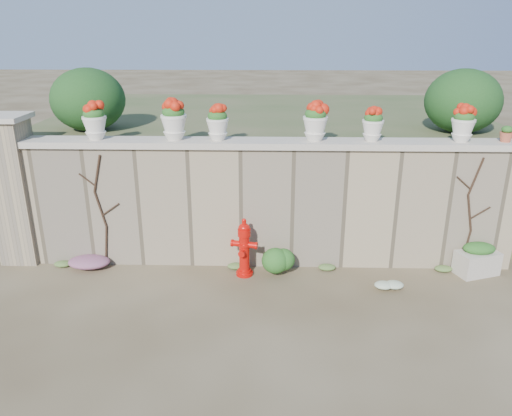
{
  "coord_description": "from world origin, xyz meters",
  "views": [
    {
      "loc": [
        0.03,
        -5.89,
        3.8
      ],
      "look_at": [
        -0.17,
        1.4,
        1.11
      ],
      "focal_mm": 35.0,
      "sensor_mm": 36.0,
      "label": 1
    }
  ],
  "objects_px": {
    "fire_hydrant": "(244,247)",
    "terracotta_pot": "(506,135)",
    "planter_box": "(477,259)",
    "urn_pot_0": "(94,121)"
  },
  "relations": [
    {
      "from": "planter_box",
      "to": "terracotta_pot",
      "type": "bearing_deg",
      "value": 32.16
    },
    {
      "from": "planter_box",
      "to": "urn_pot_0",
      "type": "relative_size",
      "value": 1.27
    },
    {
      "from": "fire_hydrant",
      "to": "terracotta_pot",
      "type": "relative_size",
      "value": 4.04
    },
    {
      "from": "fire_hydrant",
      "to": "planter_box",
      "type": "distance_m",
      "value": 3.76
    },
    {
      "from": "planter_box",
      "to": "urn_pot_0",
      "type": "xyz_separation_m",
      "value": [
        -6.1,
        0.36,
        2.14
      ]
    },
    {
      "from": "planter_box",
      "to": "terracotta_pot",
      "type": "height_order",
      "value": "terracotta_pot"
    },
    {
      "from": "fire_hydrant",
      "to": "terracotta_pot",
      "type": "height_order",
      "value": "terracotta_pot"
    },
    {
      "from": "urn_pot_0",
      "to": "fire_hydrant",
      "type": "bearing_deg",
      "value": -12.05
    },
    {
      "from": "urn_pot_0",
      "to": "terracotta_pot",
      "type": "xyz_separation_m",
      "value": [
        6.38,
        0.0,
        -0.18
      ]
    },
    {
      "from": "fire_hydrant",
      "to": "planter_box",
      "type": "xyz_separation_m",
      "value": [
        3.75,
        0.15,
        -0.23
      ]
    }
  ]
}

